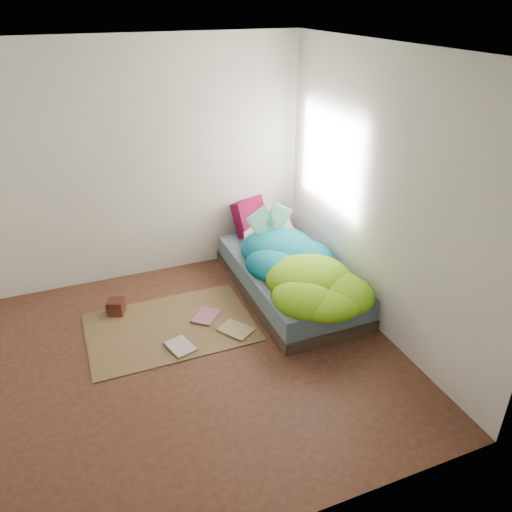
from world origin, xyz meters
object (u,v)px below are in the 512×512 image
(pillow_magenta, at_px, (250,217))
(open_book, at_px, (270,211))
(floor_book_a, at_px, (171,351))
(bed, at_px, (289,278))
(floor_book_b, at_px, (196,314))
(wooden_box, at_px, (116,307))

(pillow_magenta, height_order, open_book, open_book)
(open_book, bearing_deg, floor_book_a, -150.28)
(bed, bearing_deg, floor_book_b, -175.93)
(bed, distance_m, open_book, 0.76)
(floor_book_a, bearing_deg, wooden_box, 97.67)
(pillow_magenta, bearing_deg, wooden_box, 173.39)
(floor_book_a, xyz_separation_m, floor_book_b, (0.38, 0.48, 0.00))
(pillow_magenta, relative_size, wooden_box, 2.73)
(wooden_box, bearing_deg, open_book, 4.55)
(open_book, height_order, wooden_box, open_book)
(pillow_magenta, height_order, floor_book_b, pillow_magenta)
(bed, xyz_separation_m, floor_book_a, (-1.46, -0.56, -0.15))
(bed, bearing_deg, pillow_magenta, 96.06)
(floor_book_b, bearing_deg, open_book, 66.93)
(wooden_box, bearing_deg, floor_book_b, -24.46)
(open_book, bearing_deg, pillow_magenta, 89.69)
(bed, height_order, pillow_magenta, pillow_magenta)
(floor_book_b, bearing_deg, wooden_box, -162.75)
(bed, xyz_separation_m, pillow_magenta, (-0.10, 0.91, 0.39))
(bed, bearing_deg, floor_book_a, -158.94)
(wooden_box, height_order, floor_book_b, wooden_box)
(bed, relative_size, floor_book_b, 6.94)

